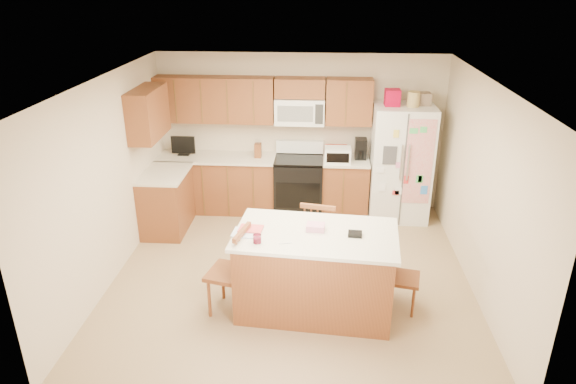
# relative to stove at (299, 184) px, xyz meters

# --- Properties ---
(ground) EXTENTS (4.50, 4.50, 0.00)m
(ground) POSITION_rel_stove_xyz_m (0.00, -1.94, -0.47)
(ground) COLOR #9D7E56
(ground) RESTS_ON ground
(room_shell) EXTENTS (4.60, 4.60, 2.52)m
(room_shell) POSITION_rel_stove_xyz_m (0.00, -1.94, 0.97)
(room_shell) COLOR beige
(room_shell) RESTS_ON ground
(cabinetry) EXTENTS (3.36, 1.56, 2.15)m
(cabinetry) POSITION_rel_stove_xyz_m (-0.98, -0.15, 0.44)
(cabinetry) COLOR brown
(cabinetry) RESTS_ON ground
(stove) EXTENTS (0.76, 0.65, 1.13)m
(stove) POSITION_rel_stove_xyz_m (0.00, 0.00, 0.00)
(stove) COLOR black
(stove) RESTS_ON ground
(refrigerator) EXTENTS (0.90, 0.79, 2.04)m
(refrigerator) POSITION_rel_stove_xyz_m (1.57, -0.06, 0.45)
(refrigerator) COLOR white
(refrigerator) RESTS_ON ground
(island) EXTENTS (1.86, 1.18, 1.07)m
(island) POSITION_rel_stove_xyz_m (0.31, -2.63, 0.02)
(island) COLOR brown
(island) RESTS_ON ground
(windsor_chair_left) EXTENTS (0.53, 0.55, 1.06)m
(windsor_chair_left) POSITION_rel_stove_xyz_m (-0.63, -2.75, 0.03)
(windsor_chair_left) COLOR brown
(windsor_chair_left) RESTS_ON ground
(windsor_chair_back) EXTENTS (0.52, 0.50, 1.05)m
(windsor_chair_back) POSITION_rel_stove_xyz_m (0.35, -1.89, 0.02)
(windsor_chair_back) COLOR brown
(windsor_chair_back) RESTS_ON ground
(windsor_chair_right) EXTENTS (0.42, 0.44, 0.86)m
(windsor_chair_right) POSITION_rel_stove_xyz_m (1.30, -2.56, -0.07)
(windsor_chair_right) COLOR brown
(windsor_chair_right) RESTS_ON ground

